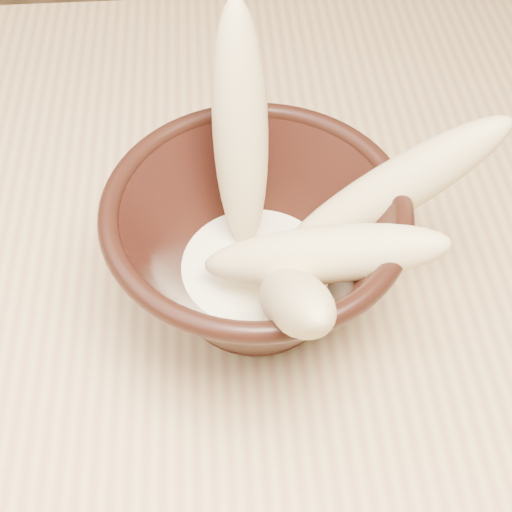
{
  "coord_description": "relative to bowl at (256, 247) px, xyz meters",
  "views": [
    {
      "loc": [
        0.22,
        -0.3,
        1.17
      ],
      "look_at": [
        0.24,
        -0.0,
        0.8
      ],
      "focal_mm": 50.0,
      "sensor_mm": 36.0,
      "label": 1
    }
  ],
  "objects": [
    {
      "name": "milk_puddle",
      "position": [
        0.0,
        -0.0,
        -0.03
      ],
      "size": [
        0.11,
        0.11,
        0.02
      ],
      "primitive_type": "cylinder",
      "color": "#FBF1CA",
      "rests_on": "bowl"
    },
    {
      "name": "banana_upright",
      "position": [
        -0.01,
        0.05,
        0.06
      ],
      "size": [
        0.04,
        0.09,
        0.17
      ],
      "primitive_type": "ellipsoid",
      "rotation": [
        0.37,
        0.0,
        3.15
      ],
      "color": "#DFC684",
      "rests_on": "bowl"
    },
    {
      "name": "banana_front",
      "position": [
        0.02,
        -0.07,
        0.03
      ],
      "size": [
        0.05,
        0.13,
        0.13
      ],
      "primitive_type": "ellipsoid",
      "rotation": [
        0.75,
        0.0,
        0.1
      ],
      "color": "#DFC684",
      "rests_on": "bowl"
    },
    {
      "name": "banana_right",
      "position": [
        0.09,
        0.01,
        0.03
      ],
      "size": [
        0.16,
        0.05,
        0.13
      ],
      "primitive_type": "ellipsoid",
      "rotation": [
        0.9,
        0.0,
        1.63
      ],
      "color": "#DFC684",
      "rests_on": "bowl"
    },
    {
      "name": "bowl",
      "position": [
        0.0,
        0.0,
        0.0
      ],
      "size": [
        0.19,
        0.19,
        0.11
      ],
      "rotation": [
        0.0,
        0.0,
        -0.14
      ],
      "color": "black",
      "rests_on": "table"
    },
    {
      "name": "banana_across",
      "position": [
        0.04,
        -0.03,
        0.02
      ],
      "size": [
        0.16,
        0.07,
        0.09
      ],
      "primitive_type": "ellipsoid",
      "rotation": [
        1.21,
        0.0,
        1.32
      ],
      "color": "#DFC684",
      "rests_on": "bowl"
    }
  ]
}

